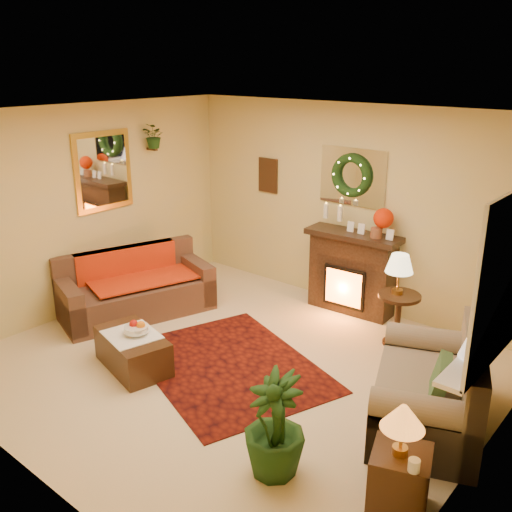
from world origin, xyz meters
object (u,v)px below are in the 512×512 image
Objects in this scene: fireplace at (352,270)px; side_table_round at (398,318)px; loveseat at (428,381)px; coffee_table at (133,349)px; sofa at (136,282)px; end_table_square at (400,479)px.

side_table_round is at bearing -31.66° from fireplace.
fireplace is 1.04m from side_table_round.
loveseat is 2.97m from coffee_table.
sofa is 3.77× the size of end_table_square.
side_table_round is at bearing 104.69° from loveseat.
coffee_table is (-0.99, -2.73, -0.34)m from fireplace.
end_table_square is 0.55× the size of coffee_table.
sofa is at bearing 153.37° from coffee_table.
end_table_square is at bearing 12.67° from coffee_table.
sofa is 2.75m from fireplace.
loveseat is at bearing 35.03° from coffee_table.
end_table_square is at bearing 5.11° from sofa.
coffee_table is (-2.76, -1.06, -0.21)m from loveseat.
sofa is 3.23m from side_table_round.
fireplace is 1.19× the size of coffee_table.
coffee_table is (-1.88, -2.25, -0.11)m from side_table_round.
loveseat is (1.77, -1.67, -0.13)m from fireplace.
side_table_round is (-0.88, 1.19, -0.09)m from loveseat.
sofa is 1.39m from coffee_table.
side_table_round reaches higher than end_table_square.
fireplace is at bearing 126.51° from end_table_square.
side_table_round is at bearing 43.31° from sofa.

